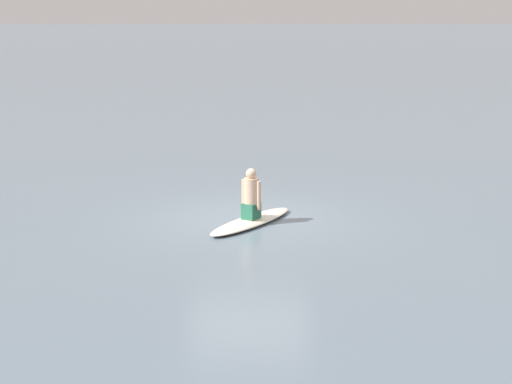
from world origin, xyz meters
TOP-DOWN VIEW (x-y plane):
  - ground_plane at (0.00, 0.00)m, footprint 400.00×400.00m
  - surfboard at (-0.06, 0.52)m, footprint 1.98×2.62m
  - person_paddler at (-0.06, 0.52)m, footprint 0.42×0.43m

SIDE VIEW (x-z plane):
  - ground_plane at x=0.00m, z-range 0.00..0.00m
  - surfboard at x=-0.06m, z-range 0.00..0.12m
  - person_paddler at x=-0.06m, z-range 0.07..1.09m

